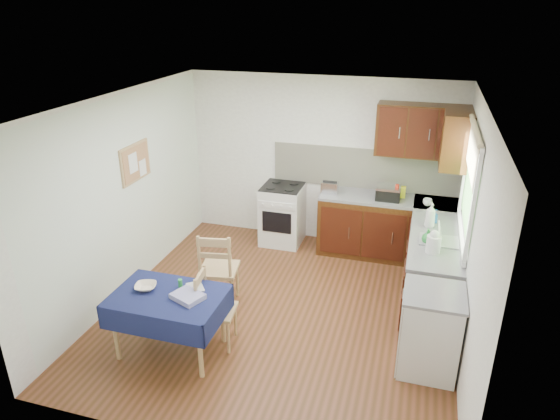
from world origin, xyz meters
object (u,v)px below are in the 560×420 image
(dining_table, at_px, (168,304))
(chair_near, at_px, (213,307))
(dish_rack, at_px, (439,240))
(kettle, at_px, (434,243))
(toaster, at_px, (330,188))
(sandwich_press, at_px, (388,193))
(chair_far, at_px, (218,267))

(dining_table, height_order, chair_near, chair_near)
(dish_rack, height_order, kettle, kettle)
(toaster, xyz_separation_m, sandwich_press, (0.83, -0.00, 0.01))
(toaster, distance_m, sandwich_press, 0.83)
(chair_far, height_order, dish_rack, dish_rack)
(dish_rack, xyz_separation_m, kettle, (-0.07, -0.29, 0.09))
(dining_table, xyz_separation_m, sandwich_press, (1.95, 2.78, 0.41))
(chair_near, bearing_deg, dining_table, 116.18)
(chair_far, xyz_separation_m, sandwich_press, (1.80, 1.84, 0.47))
(dish_rack, bearing_deg, toaster, 130.57)
(chair_far, bearing_deg, kettle, 178.57)
(dining_table, xyz_separation_m, kettle, (2.56, 1.30, 0.43))
(dish_rack, bearing_deg, chair_near, -160.37)
(dining_table, relative_size, toaster, 4.77)
(chair_near, xyz_separation_m, toaster, (0.74, 2.53, 0.53))
(chair_near, bearing_deg, toaster, -23.72)
(dining_table, bearing_deg, sandwich_press, 59.18)
(sandwich_press, bearing_deg, dish_rack, -52.26)
(chair_far, relative_size, toaster, 4.16)
(kettle, bearing_deg, dish_rack, 76.96)
(chair_far, height_order, toaster, toaster)
(toaster, relative_size, sandwich_press, 0.73)
(chair_near, bearing_deg, chair_far, 10.97)
(chair_near, xyz_separation_m, dish_rack, (2.25, 1.34, 0.47))
(sandwich_press, bearing_deg, chair_far, -126.52)
(chair_far, height_order, chair_near, chair_far)
(dining_table, height_order, toaster, toaster)
(chair_far, height_order, sandwich_press, sandwich_press)
(dish_rack, distance_m, kettle, 0.31)
(chair_far, distance_m, kettle, 2.49)
(chair_far, xyz_separation_m, chair_near, (0.23, -0.69, -0.07))
(dining_table, distance_m, kettle, 2.91)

